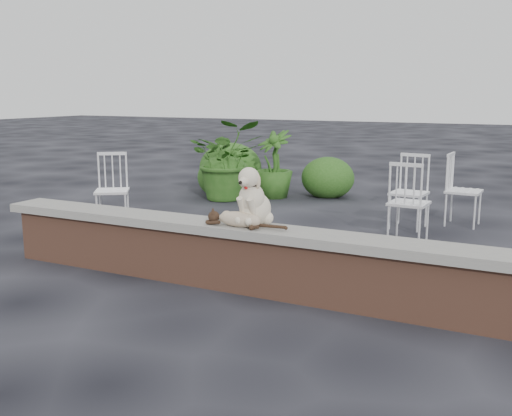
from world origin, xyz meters
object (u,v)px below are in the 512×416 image
at_px(chair_c, 409,202).
at_px(chair_e, 464,190).
at_px(cat, 239,218).
at_px(chair_a, 112,190).
at_px(dog, 255,195).
at_px(chair_b, 409,192).
at_px(potted_plant_b, 274,164).
at_px(potted_plant_a, 227,160).

height_order(chair_c, chair_e, same).
bearing_deg(cat, chair_a, 152.77).
xyz_separation_m(chair_a, chair_e, (4.11, 2.01, 0.00)).
distance_m(dog, chair_a, 3.17).
bearing_deg(chair_c, chair_a, 16.63).
relative_size(dog, chair_a, 0.56).
xyz_separation_m(cat, chair_c, (0.93, 2.44, -0.18)).
bearing_deg(chair_b, potted_plant_b, 158.23).
distance_m(chair_c, potted_plant_a, 3.54).
bearing_deg(chair_c, dog, 73.11).
height_order(cat, chair_b, chair_b).
distance_m(chair_b, potted_plant_b, 2.78).
relative_size(chair_b, chair_a, 1.00).
relative_size(dog, potted_plant_a, 0.40).
height_order(dog, chair_e, dog).
relative_size(chair_b, potted_plant_b, 0.85).
height_order(dog, chair_c, dog).
relative_size(cat, chair_b, 0.94).
xyz_separation_m(dog, chair_c, (0.85, 2.29, -0.37)).
xyz_separation_m(potted_plant_a, potted_plant_b, (0.60, 0.51, -0.09)).
relative_size(dog, chair_b, 0.56).
bearing_deg(chair_a, cat, -64.34).
xyz_separation_m(chair_a, chair_c, (3.65, 0.85, 0.00)).
distance_m(chair_a, potted_plant_b, 3.00).
relative_size(cat, chair_a, 0.94).
height_order(cat, chair_a, chair_a).
xyz_separation_m(chair_a, potted_plant_a, (0.42, 2.30, 0.18)).
relative_size(dog, potted_plant_b, 0.47).
xyz_separation_m(cat, potted_plant_a, (-2.30, 3.89, -0.01)).
distance_m(cat, chair_e, 3.86).
height_order(chair_b, potted_plant_a, potted_plant_a).
bearing_deg(chair_c, cat, 72.61).
bearing_deg(chair_b, dog, -97.95).
bearing_deg(chair_a, chair_b, -10.24).
relative_size(cat, potted_plant_a, 0.68).
distance_m(cat, potted_plant_a, 4.52).
height_order(dog, chair_b, dog).
relative_size(dog, chair_e, 0.56).
xyz_separation_m(chair_b, potted_plant_a, (-3.08, 0.75, 0.18)).
xyz_separation_m(cat, chair_a, (-2.72, 1.59, -0.18)).
xyz_separation_m(cat, potted_plant_b, (-1.70, 4.40, -0.10)).
distance_m(chair_b, chair_a, 3.83).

